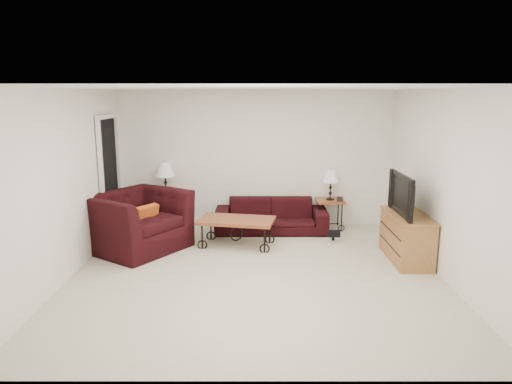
{
  "coord_description": "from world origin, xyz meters",
  "views": [
    {
      "loc": [
        0.0,
        -6.11,
        2.42
      ],
      "look_at": [
        0.0,
        0.7,
        1.0
      ],
      "focal_mm": 32.82,
      "sensor_mm": 36.0,
      "label": 1
    }
  ],
  "objects_px": {
    "side_table_right": "(330,214)",
    "lamp_left": "(165,180)",
    "sofa": "(271,216)",
    "side_table_left": "(167,212)",
    "lamp_right": "(330,185)",
    "armchair": "(137,221)",
    "tv_stand": "(406,237)",
    "backpack": "(333,230)",
    "television": "(408,194)",
    "coffee_table": "(237,232)"
  },
  "relations": [
    {
      "from": "side_table_right",
      "to": "lamp_left",
      "type": "height_order",
      "value": "lamp_left"
    },
    {
      "from": "sofa",
      "to": "television",
      "type": "xyz_separation_m",
      "value": [
        1.94,
        -1.49,
        0.71
      ]
    },
    {
      "from": "television",
      "to": "sofa",
      "type": "bearing_deg",
      "value": -127.43
    },
    {
      "from": "lamp_left",
      "to": "lamp_right",
      "type": "height_order",
      "value": "lamp_left"
    },
    {
      "from": "sofa",
      "to": "side_table_right",
      "type": "height_order",
      "value": "sofa"
    },
    {
      "from": "sofa",
      "to": "backpack",
      "type": "bearing_deg",
      "value": -28.47
    },
    {
      "from": "lamp_right",
      "to": "armchair",
      "type": "distance_m",
      "value": 3.45
    },
    {
      "from": "backpack",
      "to": "coffee_table",
      "type": "bearing_deg",
      "value": 173.73
    },
    {
      "from": "lamp_left",
      "to": "television",
      "type": "distance_m",
      "value": 4.19
    },
    {
      "from": "side_table_right",
      "to": "armchair",
      "type": "xyz_separation_m",
      "value": [
        -3.22,
        -1.18,
        0.18
      ]
    },
    {
      "from": "armchair",
      "to": "television",
      "type": "distance_m",
      "value": 4.15
    },
    {
      "from": "side_table_right",
      "to": "tv_stand",
      "type": "distance_m",
      "value": 1.88
    },
    {
      "from": "side_table_left",
      "to": "armchair",
      "type": "xyz_separation_m",
      "value": [
        -0.24,
        -1.18,
        0.15
      ]
    },
    {
      "from": "side_table_left",
      "to": "lamp_right",
      "type": "relative_size",
      "value": 1.12
    },
    {
      "from": "backpack",
      "to": "side_table_left",
      "type": "bearing_deg",
      "value": 150.36
    },
    {
      "from": "sofa",
      "to": "side_table_left",
      "type": "relative_size",
      "value": 3.26
    },
    {
      "from": "lamp_right",
      "to": "coffee_table",
      "type": "relative_size",
      "value": 0.45
    },
    {
      "from": "side_table_left",
      "to": "coffee_table",
      "type": "distance_m",
      "value": 1.66
    },
    {
      "from": "side_table_left",
      "to": "lamp_right",
      "type": "height_order",
      "value": "lamp_right"
    },
    {
      "from": "sofa",
      "to": "backpack",
      "type": "height_order",
      "value": "sofa"
    },
    {
      "from": "tv_stand",
      "to": "television",
      "type": "xyz_separation_m",
      "value": [
        -0.02,
        0.0,
        0.65
      ]
    },
    {
      "from": "sofa",
      "to": "armchair",
      "type": "distance_m",
      "value": 2.37
    },
    {
      "from": "side_table_right",
      "to": "backpack",
      "type": "height_order",
      "value": "side_table_right"
    },
    {
      "from": "side_table_left",
      "to": "backpack",
      "type": "height_order",
      "value": "side_table_left"
    },
    {
      "from": "side_table_left",
      "to": "backpack",
      "type": "bearing_deg",
      "value": -14.14
    },
    {
      "from": "sofa",
      "to": "side_table_left",
      "type": "xyz_separation_m",
      "value": [
        -1.91,
        0.18,
        0.01
      ]
    },
    {
      "from": "sofa",
      "to": "tv_stand",
      "type": "distance_m",
      "value": 2.46
    },
    {
      "from": "sofa",
      "to": "lamp_left",
      "type": "relative_size",
      "value": 3.26
    },
    {
      "from": "side_table_right",
      "to": "lamp_left",
      "type": "xyz_separation_m",
      "value": [
        -2.99,
        0.0,
        0.64
      ]
    },
    {
      "from": "lamp_left",
      "to": "television",
      "type": "relative_size",
      "value": 0.59
    },
    {
      "from": "lamp_right",
      "to": "backpack",
      "type": "bearing_deg",
      "value": -93.59
    },
    {
      "from": "armchair",
      "to": "television",
      "type": "xyz_separation_m",
      "value": [
        4.08,
        -0.49,
        0.54
      ]
    },
    {
      "from": "lamp_right",
      "to": "tv_stand",
      "type": "bearing_deg",
      "value": -62.14
    },
    {
      "from": "side_table_left",
      "to": "sofa",
      "type": "bearing_deg",
      "value": -5.39
    },
    {
      "from": "side_table_left",
      "to": "tv_stand",
      "type": "height_order",
      "value": "tv_stand"
    },
    {
      "from": "side_table_right",
      "to": "coffee_table",
      "type": "bearing_deg",
      "value": -148.94
    },
    {
      "from": "lamp_right",
      "to": "armchair",
      "type": "xyz_separation_m",
      "value": [
        -3.22,
        -1.18,
        -0.36
      ]
    },
    {
      "from": "side_table_right",
      "to": "lamp_left",
      "type": "relative_size",
      "value": 0.89
    },
    {
      "from": "television",
      "to": "armchair",
      "type": "bearing_deg",
      "value": -96.83
    },
    {
      "from": "lamp_right",
      "to": "side_table_left",
      "type": "bearing_deg",
      "value": 180.0
    },
    {
      "from": "side_table_left",
      "to": "lamp_right",
      "type": "bearing_deg",
      "value": 0.0
    },
    {
      "from": "coffee_table",
      "to": "television",
      "type": "xyz_separation_m",
      "value": [
        2.53,
        -0.66,
        0.77
      ]
    },
    {
      "from": "backpack",
      "to": "lamp_left",
      "type": "bearing_deg",
      "value": 150.36
    },
    {
      "from": "sofa",
      "to": "side_table_right",
      "type": "relative_size",
      "value": 3.66
    },
    {
      "from": "tv_stand",
      "to": "television",
      "type": "distance_m",
      "value": 0.65
    },
    {
      "from": "sofa",
      "to": "backpack",
      "type": "relative_size",
      "value": 5.21
    },
    {
      "from": "side_table_left",
      "to": "coffee_table",
      "type": "relative_size",
      "value": 0.51
    },
    {
      "from": "side_table_left",
      "to": "armchair",
      "type": "height_order",
      "value": "armchair"
    },
    {
      "from": "tv_stand",
      "to": "television",
      "type": "bearing_deg",
      "value": 180.0
    },
    {
      "from": "lamp_left",
      "to": "armchair",
      "type": "distance_m",
      "value": 1.28
    }
  ]
}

